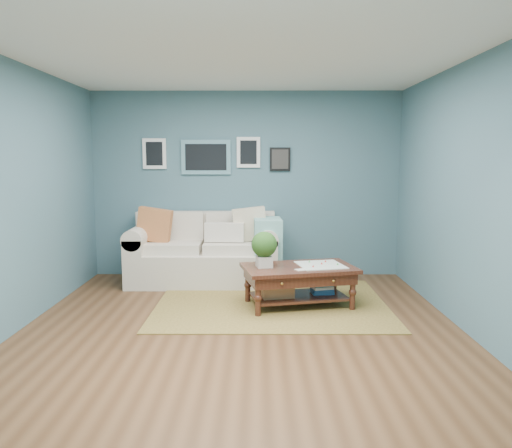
{
  "coord_description": "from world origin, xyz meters",
  "views": [
    {
      "loc": [
        0.17,
        -4.85,
        1.72
      ],
      "look_at": [
        0.15,
        1.0,
        0.96
      ],
      "focal_mm": 35.0,
      "sensor_mm": 36.0,
      "label": 1
    }
  ],
  "objects": [
    {
      "name": "room_shell",
      "position": [
        -0.01,
        0.06,
        1.36
      ],
      "size": [
        5.0,
        5.02,
        2.7
      ],
      "color": "brown",
      "rests_on": "ground"
    },
    {
      "name": "coffee_table",
      "position": [
        0.58,
        0.85,
        0.4
      ],
      "size": [
        1.41,
        1.0,
        0.89
      ],
      "rotation": [
        0.0,
        0.0,
        0.22
      ],
      "color": "#34120D",
      "rests_on": "ground"
    },
    {
      "name": "area_rug",
      "position": [
        0.33,
        0.97,
        0.01
      ],
      "size": [
        2.72,
        2.17,
        0.01
      ],
      "primitive_type": "cube",
      "color": "brown",
      "rests_on": "ground"
    },
    {
      "name": "loveseat",
      "position": [
        -0.49,
        2.03,
        0.44
      ],
      "size": [
        2.1,
        0.95,
        1.08
      ],
      "color": "beige",
      "rests_on": "ground"
    }
  ]
}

